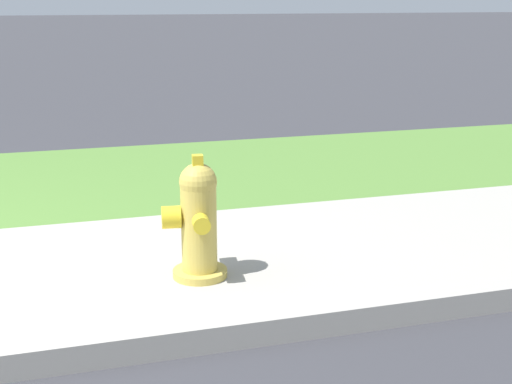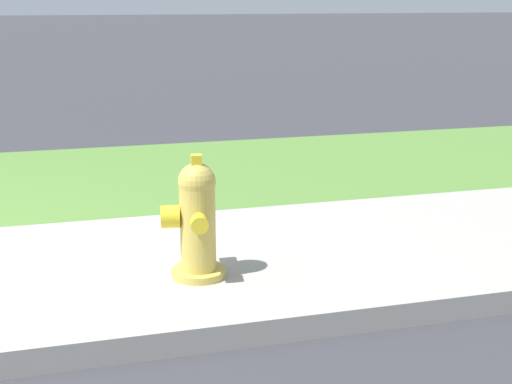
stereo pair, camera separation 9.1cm
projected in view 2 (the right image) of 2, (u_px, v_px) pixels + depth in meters
fire_hydrant_across_street at (197, 221)px, 3.77m from camera, size 0.35×0.38×0.68m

